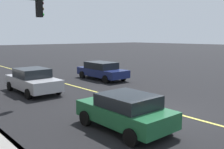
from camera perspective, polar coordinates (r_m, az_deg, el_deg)
The scene contains 5 objects.
ground at distance 12.49m, azimuth 12.06°, elevation -8.04°, with size 200.00×200.00×0.00m, color black.
lane_stripe_center at distance 12.49m, azimuth 12.06°, elevation -8.01°, with size 80.00×0.16×0.01m, color #D8CC4C.
car_green at distance 9.75m, azimuth 3.01°, elevation -8.09°, with size 3.89×2.03×1.39m.
car_navy at distance 20.99m, azimuth -2.29°, elevation 0.96°, with size 4.72×2.05×1.43m.
car_silver at distance 16.79m, azimuth -17.35°, elevation -1.27°, with size 4.53×2.10×1.53m.
Camera 1 is at (-7.18, 9.59, 3.52)m, focal length 40.75 mm.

